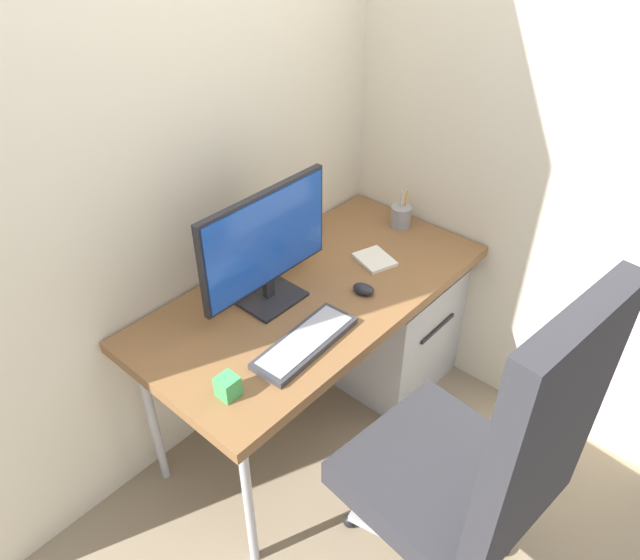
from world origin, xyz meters
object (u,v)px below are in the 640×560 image
Objects in this scene: office_chair at (482,464)px; mouse at (364,289)px; filing_cabinet at (385,322)px; keyboard at (305,342)px; notebook at (375,259)px; monitor at (266,244)px; pen_holder at (401,216)px; desk_clamp_accessory at (228,386)px.

office_chair is 0.75m from mouse.
keyboard is (-0.68, -0.15, 0.43)m from filing_cabinet.
keyboard reaches higher than notebook.
monitor is at bearing 127.79° from mouse.
keyboard is at bearing -165.89° from pen_holder.
pen_holder is 0.29m from notebook.
mouse is 0.46× the size of pen_holder.
notebook is (0.53, 0.12, -0.01)m from keyboard.
office_chair is 3.23× the size of keyboard.
filing_cabinet is at bearing 29.00° from notebook.
monitor reaches higher than notebook.
filing_cabinet is at bearing 10.65° from mouse.
pen_holder is 1.13m from desk_clamp_accessory.
mouse is (-0.34, -0.12, 0.44)m from filing_cabinet.
desk_clamp_accessory is at bearing 175.66° from keyboard.
filing_cabinet is 8.20× the size of desk_clamp_accessory.
pen_holder reaches higher than desk_clamp_accessory.
monitor reaches higher than keyboard.
mouse is at bearing 63.43° from office_chair.
pen_holder is at bearing 11.12° from mouse.
mouse is at bearing -159.79° from pen_holder.
filing_cabinet is at bearing 12.68° from keyboard.
filing_cabinet is 1.09m from desk_clamp_accessory.
notebook is (0.52, 0.76, 0.05)m from office_chair.
keyboard is 2.72× the size of notebook.
filing_cabinet is at bearing -10.40° from monitor.
notebook is at bearing 13.24° from keyboard.
office_chair is 2.34× the size of monitor.
mouse reaches higher than keyboard.
desk_clamp_accessory is at bearing 171.59° from mouse.
pen_holder is at bearing 9.18° from desk_clamp_accessory.
office_chair reaches higher than mouse.
office_chair is 18.52× the size of desk_clamp_accessory.
desk_clamp_accessory reaches higher than keyboard.
monitor is 1.38× the size of keyboard.
notebook is (0.19, 0.09, -0.01)m from mouse.
office_chair reaches higher than desk_clamp_accessory.
monitor is at bearing 69.99° from keyboard.
office_chair is at bearing -64.98° from desk_clamp_accessory.
mouse is 0.21m from notebook.
office_chair is 8.78× the size of notebook.
office_chair reaches higher than notebook.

